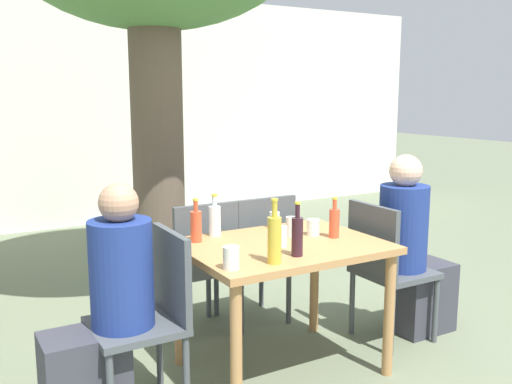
{
  "coord_description": "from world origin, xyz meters",
  "views": [
    {
      "loc": [
        -1.7,
        -2.64,
        1.61
      ],
      "look_at": [
        0.0,
        0.3,
        1.02
      ],
      "focal_mm": 40.0,
      "sensor_mm": 36.0,
      "label": 1
    }
  ],
  "objects_px": {
    "patio_chair_3": "(258,251)",
    "drinking_glass_4": "(231,258)",
    "person_seated_1": "(412,256)",
    "drinking_glass_2": "(282,237)",
    "dining_table_front": "(282,261)",
    "drinking_glass_1": "(291,227)",
    "person_seated_0": "(104,319)",
    "soda_bottle_1": "(334,222)",
    "soda_bottle_0": "(196,225)",
    "wine_bottle_3": "(297,235)",
    "oil_cruet_2": "(274,238)",
    "drinking_glass_0": "(274,220)",
    "water_bottle_4": "(215,220)",
    "patio_chair_0": "(152,309)",
    "patio_chair_1": "(385,263)",
    "drinking_glass_3": "(313,227)",
    "patio_chair_2": "(200,260)"
  },
  "relations": [
    {
      "from": "water_bottle_4",
      "to": "drinking_glass_4",
      "type": "relative_size",
      "value": 2.25
    },
    {
      "from": "wine_bottle_3",
      "to": "water_bottle_4",
      "type": "relative_size",
      "value": 1.14
    },
    {
      "from": "soda_bottle_1",
      "to": "wine_bottle_3",
      "type": "xyz_separation_m",
      "value": [
        -0.41,
        -0.21,
        0.02
      ]
    },
    {
      "from": "person_seated_1",
      "to": "drinking_glass_3",
      "type": "relative_size",
      "value": 12.63
    },
    {
      "from": "oil_cruet_2",
      "to": "drinking_glass_4",
      "type": "bearing_deg",
      "value": 174.01
    },
    {
      "from": "patio_chair_3",
      "to": "water_bottle_4",
      "type": "bearing_deg",
      "value": 32.59
    },
    {
      "from": "patio_chair_1",
      "to": "patio_chair_3",
      "type": "relative_size",
      "value": 1.0
    },
    {
      "from": "person_seated_1",
      "to": "drinking_glass_2",
      "type": "height_order",
      "value": "person_seated_1"
    },
    {
      "from": "patio_chair_0",
      "to": "drinking_glass_3",
      "type": "relative_size",
      "value": 9.52
    },
    {
      "from": "person_seated_0",
      "to": "drinking_glass_3",
      "type": "distance_m",
      "value": 1.32
    },
    {
      "from": "patio_chair_2",
      "to": "drinking_glass_2",
      "type": "height_order",
      "value": "patio_chair_2"
    },
    {
      "from": "person_seated_1",
      "to": "drinking_glass_2",
      "type": "distance_m",
      "value": 1.11
    },
    {
      "from": "drinking_glass_1",
      "to": "drinking_glass_2",
      "type": "distance_m",
      "value": 0.23
    },
    {
      "from": "soda_bottle_0",
      "to": "drinking_glass_2",
      "type": "xyz_separation_m",
      "value": [
        0.37,
        -0.33,
        -0.04
      ]
    },
    {
      "from": "patio_chair_3",
      "to": "drinking_glass_0",
      "type": "distance_m",
      "value": 0.43
    },
    {
      "from": "patio_chair_0",
      "to": "person_seated_0",
      "type": "height_order",
      "value": "person_seated_0"
    },
    {
      "from": "person_seated_0",
      "to": "soda_bottle_1",
      "type": "height_order",
      "value": "person_seated_0"
    },
    {
      "from": "person_seated_1",
      "to": "dining_table_front",
      "type": "bearing_deg",
      "value": 90.0
    },
    {
      "from": "patio_chair_2",
      "to": "person_seated_1",
      "type": "relative_size",
      "value": 0.75
    },
    {
      "from": "dining_table_front",
      "to": "drinking_glass_3",
      "type": "relative_size",
      "value": 11.43
    },
    {
      "from": "drinking_glass_0",
      "to": "patio_chair_0",
      "type": "bearing_deg",
      "value": -159.93
    },
    {
      "from": "patio_chair_0",
      "to": "patio_chair_1",
      "type": "height_order",
      "value": "same"
    },
    {
      "from": "oil_cruet_2",
      "to": "patio_chair_1",
      "type": "bearing_deg",
      "value": 16.55
    },
    {
      "from": "patio_chair_3",
      "to": "patio_chair_1",
      "type": "bearing_deg",
      "value": 130.79
    },
    {
      "from": "dining_table_front",
      "to": "drinking_glass_2",
      "type": "height_order",
      "value": "drinking_glass_2"
    },
    {
      "from": "patio_chair_3",
      "to": "drinking_glass_3",
      "type": "distance_m",
      "value": 0.66
    },
    {
      "from": "soda_bottle_1",
      "to": "drinking_glass_1",
      "type": "height_order",
      "value": "soda_bottle_1"
    },
    {
      "from": "patio_chair_1",
      "to": "drinking_glass_2",
      "type": "distance_m",
      "value": 0.88
    },
    {
      "from": "dining_table_front",
      "to": "drinking_glass_1",
      "type": "relative_size",
      "value": 9.19
    },
    {
      "from": "drinking_glass_4",
      "to": "patio_chair_2",
      "type": "bearing_deg",
      "value": 74.84
    },
    {
      "from": "patio_chair_0",
      "to": "person_seated_0",
      "type": "xyz_separation_m",
      "value": [
        -0.24,
        -0.0,
        -0.0
      ]
    },
    {
      "from": "patio_chair_0",
      "to": "water_bottle_4",
      "type": "distance_m",
      "value": 0.72
    },
    {
      "from": "patio_chair_3",
      "to": "drinking_glass_4",
      "type": "distance_m",
      "value": 1.2
    },
    {
      "from": "dining_table_front",
      "to": "wine_bottle_3",
      "type": "xyz_separation_m",
      "value": [
        -0.07,
        -0.25,
        0.22
      ]
    },
    {
      "from": "oil_cruet_2",
      "to": "drinking_glass_0",
      "type": "distance_m",
      "value": 0.77
    },
    {
      "from": "patio_chair_3",
      "to": "person_seated_0",
      "type": "bearing_deg",
      "value": 27.65
    },
    {
      "from": "person_seated_0",
      "to": "drinking_glass_1",
      "type": "height_order",
      "value": "person_seated_0"
    },
    {
      "from": "patio_chair_0",
      "to": "soda_bottle_1",
      "type": "height_order",
      "value": "soda_bottle_1"
    },
    {
      "from": "dining_table_front",
      "to": "drinking_glass_2",
      "type": "distance_m",
      "value": 0.18
    },
    {
      "from": "person_seated_0",
      "to": "soda_bottle_1",
      "type": "xyz_separation_m",
      "value": [
        1.36,
        -0.04,
        0.34
      ]
    },
    {
      "from": "patio_chair_3",
      "to": "drinking_glass_1",
      "type": "xyz_separation_m",
      "value": [
        -0.1,
        -0.56,
        0.3
      ]
    },
    {
      "from": "patio_chair_3",
      "to": "drinking_glass_2",
      "type": "distance_m",
      "value": 0.82
    },
    {
      "from": "drinking_glass_0",
      "to": "drinking_glass_2",
      "type": "bearing_deg",
      "value": -116.85
    },
    {
      "from": "water_bottle_4",
      "to": "soda_bottle_1",
      "type": "bearing_deg",
      "value": -33.66
    },
    {
      "from": "patio_chair_2",
      "to": "patio_chair_3",
      "type": "relative_size",
      "value": 1.0
    },
    {
      "from": "patio_chair_1",
      "to": "soda_bottle_0",
      "type": "bearing_deg",
      "value": 77.23
    },
    {
      "from": "person_seated_0",
      "to": "wine_bottle_3",
      "type": "height_order",
      "value": "person_seated_0"
    },
    {
      "from": "soda_bottle_1",
      "to": "drinking_glass_4",
      "type": "height_order",
      "value": "soda_bottle_1"
    },
    {
      "from": "patio_chair_3",
      "to": "drinking_glass_0",
      "type": "height_order",
      "value": "patio_chair_3"
    },
    {
      "from": "soda_bottle_0",
      "to": "drinking_glass_4",
      "type": "height_order",
      "value": "soda_bottle_0"
    }
  ]
}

